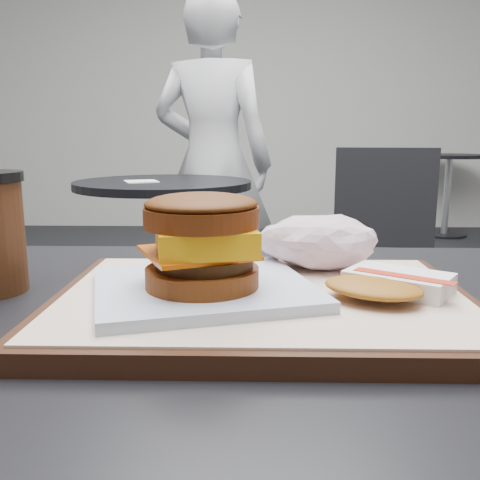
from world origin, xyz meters
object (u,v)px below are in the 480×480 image
neighbor_chair (353,239)px  breakfast_sandwich (203,253)px  crumpled_wrapper (319,241)px  patron (213,164)px  serving_tray (263,303)px  hash_brown (387,284)px  neighbor_table (164,230)px

neighbor_chair → breakfast_sandwich: bearing=-105.0°
breakfast_sandwich → crumpled_wrapper: (0.12, 0.11, -0.01)m
breakfast_sandwich → neighbor_chair: 1.79m
neighbor_chair → patron: patron is taller
serving_tray → neighbor_chair: bearing=76.6°
crumpled_wrapper → neighbor_chair: bearing=78.0°
hash_brown → patron: (-0.31, 2.11, -0.01)m
serving_tray → crumpled_wrapper: size_ratio=2.97×
neighbor_table → breakfast_sandwich: bearing=-79.3°
serving_tray → patron: bearing=95.5°
serving_tray → neighbor_table: (-0.37, 1.64, -0.23)m
serving_tray → crumpled_wrapper: bearing=57.5°
breakfast_sandwich → hash_brown: breakfast_sandwich is taller
neighbor_table → neighbor_chair: 0.77m
patron → neighbor_chair: bearing=158.9°
serving_tray → patron: size_ratio=0.24×
breakfast_sandwich → neighbor_table: bearing=100.7°
neighbor_table → neighbor_chair: neighbor_chair is taller
serving_tray → breakfast_sandwich: size_ratio=1.65×
breakfast_sandwich → patron: size_ratio=0.15×
crumpled_wrapper → neighbor_table: bearing=105.5°
neighbor_chair → patron: bearing=145.5°
breakfast_sandwich → hash_brown: 0.17m
crumpled_wrapper → serving_tray: bearing=-122.5°
crumpled_wrapper → patron: bearing=97.5°
neighbor_table → crumpled_wrapper: bearing=-74.5°
patron → neighbor_table: bearing=83.5°
serving_tray → patron: (-0.20, 2.10, 0.01)m
breakfast_sandwich → neighbor_table: 1.71m
neighbor_table → patron: 0.54m
serving_tray → breakfast_sandwich: 0.07m
patron → serving_tray: bearing=108.9°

